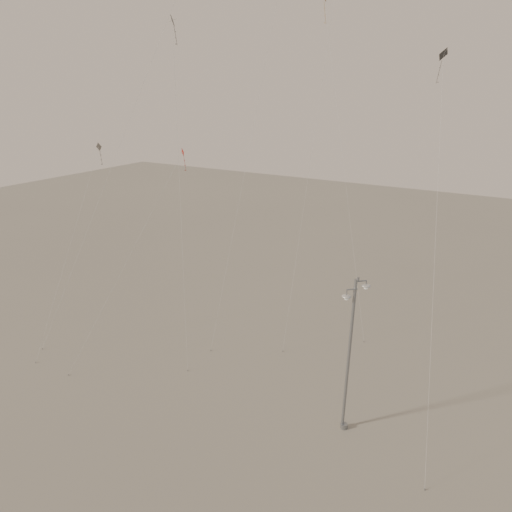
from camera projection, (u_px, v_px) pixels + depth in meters
The scene contains 9 objects.
ground at pixel (206, 416), 31.50m from camera, with size 160.00×160.00×0.00m, color gray.
street_lamp at pixel (350, 352), 28.68m from camera, with size 1.34×1.25×9.94m.
kite_0 at pixel (176, 0), 38.46m from camera, with size 7.43×16.85×35.63m.
kite_1 at pixel (177, 121), 32.62m from camera, with size 1.79×2.49×24.00m.
kite_3 at pixel (157, 204), 38.99m from camera, with size 2.08×12.19×15.05m.
kite_4 at pixel (440, 134), 30.44m from camera, with size 4.58×13.84×22.08m.
kite_5 at pixel (331, 60), 42.03m from camera, with size 8.50×8.56×27.44m.
kite_6 at pixel (87, 190), 40.90m from camera, with size 2.41×10.29×15.27m.
kite_7 at pixel (277, 5), 37.71m from camera, with size 1.42×11.34×32.63m.
Camera 1 is at (16.31, -21.09, 19.87)m, focal length 35.00 mm.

